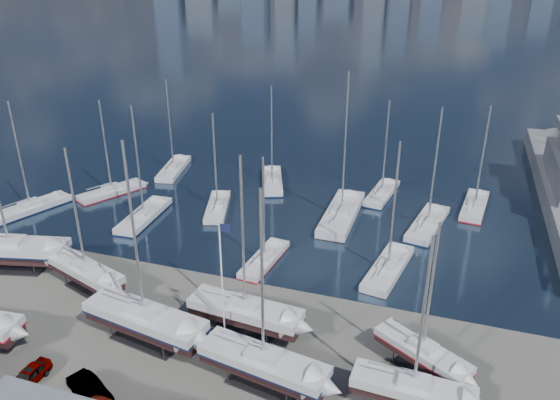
% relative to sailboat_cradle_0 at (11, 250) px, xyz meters
% --- Properties ---
extents(ground, '(1400.00, 1400.00, 0.00)m').
position_rel_sailboat_cradle_0_xyz_m(ground, '(21.50, -4.66, -2.23)').
color(ground, '#605E59').
rests_on(ground, ground).
extents(water, '(1400.00, 600.00, 0.40)m').
position_rel_sailboat_cradle_0_xyz_m(water, '(21.50, 305.34, -2.38)').
color(water, '#1B2C3F').
rests_on(water, ground).
extents(sailboat_cradle_0, '(12.42, 6.02, 19.10)m').
position_rel_sailboat_cradle_0_xyz_m(sailboat_cradle_0, '(0.00, 0.00, 0.00)').
color(sailboat_cradle_0, '#2D2D33').
rests_on(sailboat_cradle_0, ground).
extents(sailboat_cradle_2, '(9.36, 5.30, 14.83)m').
position_rel_sailboat_cradle_0_xyz_m(sailboat_cradle_2, '(9.92, -0.90, -0.22)').
color(sailboat_cradle_2, '#2D2D33').
rests_on(sailboat_cradle_2, ground).
extents(sailboat_cradle_3, '(11.69, 4.98, 18.13)m').
position_rel_sailboat_cradle_0_xyz_m(sailboat_cradle_3, '(19.51, -5.94, -0.05)').
color(sailboat_cradle_3, '#2D2D33').
rests_on(sailboat_cradle_3, ground).
extents(sailboat_cradle_4, '(10.35, 3.73, 16.51)m').
position_rel_sailboat_cradle_0_xyz_m(sailboat_cradle_4, '(27.13, -2.11, -0.13)').
color(sailboat_cradle_4, '#2D2D33').
rests_on(sailboat_cradle_4, ground).
extents(sailboat_cradle_5, '(10.66, 4.55, 16.64)m').
position_rel_sailboat_cradle_0_xyz_m(sailboat_cradle_5, '(30.86, -7.79, -0.13)').
color(sailboat_cradle_5, '#2D2D33').
rests_on(sailboat_cradle_5, ground).
extents(sailboat_cradle_6, '(8.14, 6.20, 13.39)m').
position_rel_sailboat_cradle_0_xyz_m(sailboat_cradle_6, '(42.21, -2.51, -0.29)').
color(sailboat_cradle_6, '#2D2D33').
rests_on(sailboat_cradle_6, ground).
extents(sailboat_cradle_7, '(8.94, 2.88, 14.53)m').
position_rel_sailboat_cradle_0_xyz_m(sailboat_cradle_7, '(41.94, -6.88, -0.23)').
color(sailboat_cradle_7, '#2D2D33').
rests_on(sailboat_cradle_7, ground).
extents(sailboat_moored_0, '(6.35, 10.46, 15.14)m').
position_rel_sailboat_cradle_0_xyz_m(sailboat_moored_0, '(-8.08, 11.83, -1.92)').
color(sailboat_moored_0, black).
rests_on(sailboat_moored_0, water).
extents(sailboat_moored_1, '(6.70, 9.37, 13.84)m').
position_rel_sailboat_cradle_0_xyz_m(sailboat_moored_1, '(-1.23, 19.68, -1.93)').
color(sailboat_moored_1, black).
rests_on(sailboat_moored_1, water).
extents(sailboat_moored_2, '(4.57, 10.08, 14.69)m').
position_rel_sailboat_cradle_0_xyz_m(sailboat_moored_2, '(2.77, 29.93, -1.91)').
color(sailboat_moored_2, black).
rests_on(sailboat_moored_2, water).
extents(sailboat_moored_3, '(3.35, 10.32, 15.24)m').
position_rel_sailboat_cradle_0_xyz_m(sailboat_moored_3, '(6.98, 14.40, -1.92)').
color(sailboat_moored_3, black).
rests_on(sailboat_moored_3, water).
extents(sailboat_moored_4, '(5.04, 9.26, 13.47)m').
position_rel_sailboat_cradle_0_xyz_m(sailboat_moored_4, '(14.62, 19.67, -1.91)').
color(sailboat_moored_4, black).
rests_on(sailboat_moored_4, water).
extents(sailboat_moored_5, '(6.10, 10.32, 14.90)m').
position_rel_sailboat_cradle_0_xyz_m(sailboat_moored_5, '(18.52, 30.02, -1.93)').
color(sailboat_moored_5, black).
rests_on(sailboat_moored_5, water).
extents(sailboat_moored_6, '(3.19, 8.67, 12.68)m').
position_rel_sailboat_cradle_0_xyz_m(sailboat_moored_6, '(24.78, 9.29, -1.92)').
color(sailboat_moored_6, black).
rests_on(sailboat_moored_6, water).
extents(sailboat_moored_7, '(3.56, 12.71, 19.20)m').
position_rel_sailboat_cradle_0_xyz_m(sailboat_moored_7, '(30.35, 22.36, -1.90)').
color(sailboat_moored_7, black).
rests_on(sailboat_moored_7, water).
extents(sailboat_moored_8, '(3.84, 9.60, 13.96)m').
position_rel_sailboat_cradle_0_xyz_m(sailboat_moored_8, '(34.15, 30.63, -1.93)').
color(sailboat_moored_8, black).
rests_on(sailboat_moored_8, water).
extents(sailboat_moored_9, '(4.40, 10.29, 15.05)m').
position_rel_sailboat_cradle_0_xyz_m(sailboat_moored_9, '(37.69, 11.51, -1.91)').
color(sailboat_moored_9, black).
rests_on(sailboat_moored_9, water).
extents(sailboat_moored_10, '(4.78, 10.81, 15.62)m').
position_rel_sailboat_cradle_0_xyz_m(sailboat_moored_10, '(40.82, 23.11, -1.92)').
color(sailboat_moored_10, black).
rests_on(sailboat_moored_10, water).
extents(sailboat_moored_11, '(3.78, 9.84, 14.34)m').
position_rel_sailboat_cradle_0_xyz_m(sailboat_moored_11, '(46.18, 30.35, -1.93)').
color(sailboat_moored_11, black).
rests_on(sailboat_moored_11, water).
extents(car_a, '(1.70, 3.96, 1.33)m').
position_rel_sailboat_cradle_0_xyz_m(car_a, '(13.47, -13.29, -1.57)').
color(car_a, gray).
rests_on(car_a, ground).
extents(car_b, '(4.70, 3.24, 1.47)m').
position_rel_sailboat_cradle_0_xyz_m(car_b, '(18.94, -13.07, -1.50)').
color(car_b, gray).
rests_on(car_b, ground).
extents(flagpole, '(1.04, 0.12, 11.73)m').
position_rel_sailboat_cradle_0_xyz_m(flagpole, '(26.08, -4.10, 4.51)').
color(flagpole, white).
rests_on(flagpole, ground).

